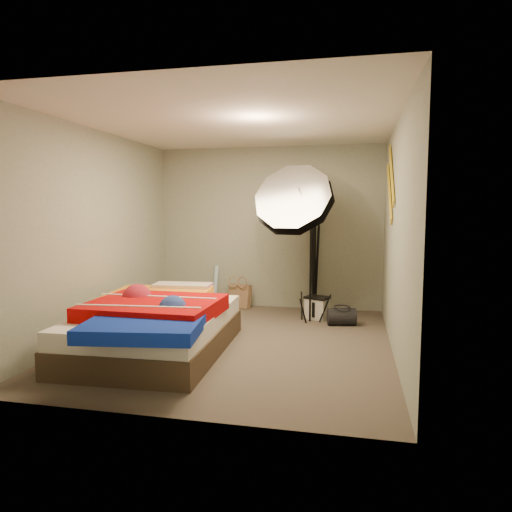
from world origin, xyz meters
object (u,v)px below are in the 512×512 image
(tote_bag, at_px, (240,296))
(photo_umbrella, at_px, (295,203))
(bed, at_px, (156,324))
(wrapping_roll, at_px, (215,286))
(camera_tripod, at_px, (314,257))
(duffel_bag, at_px, (342,317))
(camera_case, at_px, (317,309))

(tote_bag, height_order, photo_umbrella, photo_umbrella)
(tote_bag, xyz_separation_m, bed, (-0.33, -2.37, 0.12))
(wrapping_roll, xyz_separation_m, camera_tripod, (1.58, -0.02, 0.51))
(photo_umbrella, bearing_deg, bed, -128.81)
(wrapping_roll, height_order, duffel_bag, wrapping_roll)
(wrapping_roll, bearing_deg, camera_tripod, -0.87)
(duffel_bag, xyz_separation_m, bed, (-1.93, -1.59, 0.19))
(tote_bag, distance_m, duffel_bag, 1.78)
(camera_tripod, bearing_deg, tote_bag, -177.06)
(bed, height_order, camera_tripod, camera_tripod)
(photo_umbrella, xyz_separation_m, camera_tripod, (0.20, 0.82, -0.80))
(bed, bearing_deg, duffel_bag, 39.47)
(wrapping_roll, height_order, camera_tripod, camera_tripod)
(duffel_bag, relative_size, camera_tripod, 0.26)
(camera_case, xyz_separation_m, bed, (-1.58, -1.87, 0.16))
(duffel_bag, xyz_separation_m, camera_tripod, (-0.44, 0.83, 0.71))
(camera_case, distance_m, bed, 2.46)
(camera_tripod, bearing_deg, camera_case, -80.49)
(photo_umbrella, relative_size, camera_tripod, 1.57)
(camera_tripod, bearing_deg, wrapping_roll, 179.13)
(duffel_bag, bearing_deg, camera_tripod, 107.24)
(duffel_bag, distance_m, camera_tripod, 1.18)
(camera_tripod, bearing_deg, bed, -121.59)
(tote_bag, xyz_separation_m, camera_case, (1.25, -0.50, -0.04))
(photo_umbrella, bearing_deg, wrapping_roll, 148.60)
(bed, xyz_separation_m, photo_umbrella, (1.29, 1.61, 1.32))
(tote_bag, xyz_separation_m, wrapping_roll, (-0.42, 0.08, 0.14))
(duffel_bag, height_order, photo_umbrella, photo_umbrella)
(duffel_bag, bearing_deg, bed, -151.11)
(camera_case, xyz_separation_m, duffel_bag, (0.35, -0.28, -0.03))
(wrapping_roll, distance_m, duffel_bag, 2.21)
(camera_case, relative_size, camera_tripod, 0.21)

